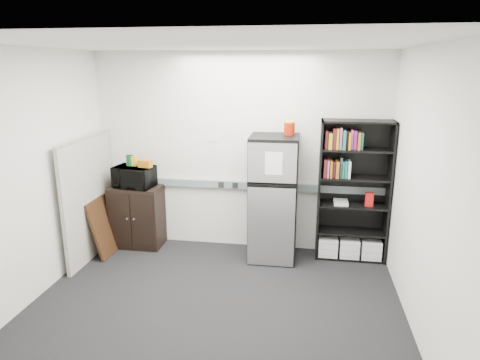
{
  "coord_description": "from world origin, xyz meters",
  "views": [
    {
      "loc": [
        0.92,
        -3.92,
        2.52
      ],
      "look_at": [
        0.14,
        0.9,
        1.2
      ],
      "focal_mm": 32.0,
      "sensor_mm": 36.0,
      "label": 1
    }
  ],
  "objects_px": {
    "cubicle_partition": "(89,198)",
    "microwave": "(134,177)",
    "bookshelf": "(353,192)",
    "refrigerator": "(273,198)",
    "cabinet": "(137,216)"
  },
  "relations": [
    {
      "from": "refrigerator",
      "to": "bookshelf",
      "type": "bearing_deg",
      "value": 7.24
    },
    {
      "from": "refrigerator",
      "to": "cabinet",
      "type": "bearing_deg",
      "value": 176.85
    },
    {
      "from": "cubicle_partition",
      "to": "cabinet",
      "type": "bearing_deg",
      "value": 41.88
    },
    {
      "from": "bookshelf",
      "to": "cubicle_partition",
      "type": "relative_size",
      "value": 1.14
    },
    {
      "from": "cubicle_partition",
      "to": "microwave",
      "type": "height_order",
      "value": "cubicle_partition"
    },
    {
      "from": "bookshelf",
      "to": "microwave",
      "type": "relative_size",
      "value": 3.51
    },
    {
      "from": "bookshelf",
      "to": "refrigerator",
      "type": "bearing_deg",
      "value": -171.98
    },
    {
      "from": "bookshelf",
      "to": "cubicle_partition",
      "type": "xyz_separation_m",
      "value": [
        -3.43,
        -0.49,
        -0.1
      ]
    },
    {
      "from": "cubicle_partition",
      "to": "refrigerator",
      "type": "distance_m",
      "value": 2.43
    },
    {
      "from": "bookshelf",
      "to": "refrigerator",
      "type": "relative_size",
      "value": 1.12
    },
    {
      "from": "cubicle_partition",
      "to": "cabinet",
      "type": "distance_m",
      "value": 0.73
    },
    {
      "from": "cubicle_partition",
      "to": "microwave",
      "type": "distance_m",
      "value": 0.65
    },
    {
      "from": "cabinet",
      "to": "refrigerator",
      "type": "bearing_deg",
      "value": -2.37
    },
    {
      "from": "cubicle_partition",
      "to": "cabinet",
      "type": "relative_size",
      "value": 1.85
    },
    {
      "from": "cabinet",
      "to": "refrigerator",
      "type": "distance_m",
      "value": 1.97
    }
  ]
}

